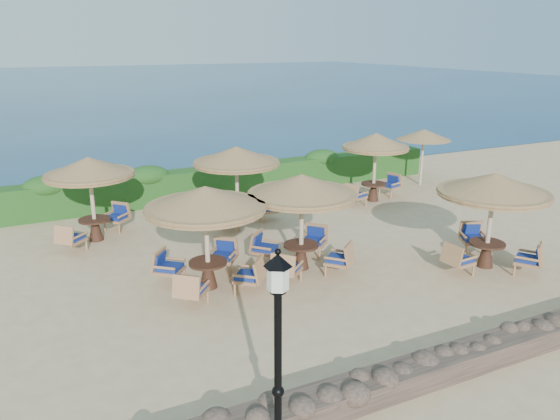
# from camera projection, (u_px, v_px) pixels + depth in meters

# --- Properties ---
(ground) EXTENTS (120.00, 120.00, 0.00)m
(ground) POSITION_uv_depth(u_px,v_px,m) (325.00, 254.00, 15.97)
(ground) COLOR tan
(ground) RESTS_ON ground
(sea) EXTENTS (160.00, 160.00, 0.00)m
(sea) POSITION_uv_depth(u_px,v_px,m) (71.00, 85.00, 76.12)
(sea) COLOR navy
(sea) RESTS_ON ground
(hedge) EXTENTS (18.00, 0.90, 1.20)m
(hedge) POSITION_uv_depth(u_px,v_px,m) (235.00, 180.00, 21.98)
(hedge) COLOR #1A4516
(hedge) RESTS_ON ground
(stone_wall) EXTENTS (15.00, 0.65, 0.44)m
(stone_wall) POSITION_uv_depth(u_px,v_px,m) (488.00, 351.00, 10.57)
(stone_wall) COLOR brown
(stone_wall) RESTS_ON ground
(lamp_post) EXTENTS (0.44, 0.44, 3.31)m
(lamp_post) POSITION_uv_depth(u_px,v_px,m) (278.00, 370.00, 7.66)
(lamp_post) COLOR black
(lamp_post) RESTS_ON ground
(extra_parasol) EXTENTS (2.30, 2.30, 2.41)m
(extra_parasol) POSITION_uv_depth(u_px,v_px,m) (424.00, 135.00, 23.03)
(extra_parasol) COLOR beige
(extra_parasol) RESTS_ON ground
(cafe_set_0) EXTENTS (2.99, 2.99, 2.65)m
(cafe_set_0) POSITION_uv_depth(u_px,v_px,m) (206.00, 217.00, 13.26)
(cafe_set_0) COLOR beige
(cafe_set_0) RESTS_ON ground
(cafe_set_1) EXTENTS (2.93, 2.93, 2.65)m
(cafe_set_1) POSITION_uv_depth(u_px,v_px,m) (302.00, 204.00, 14.42)
(cafe_set_1) COLOR beige
(cafe_set_1) RESTS_ON ground
(cafe_set_2) EXTENTS (2.96, 2.96, 2.65)m
(cafe_set_2) POSITION_uv_depth(u_px,v_px,m) (493.00, 199.00, 14.52)
(cafe_set_2) COLOR beige
(cafe_set_2) RESTS_ON ground
(cafe_set_3) EXTENTS (2.69, 2.69, 2.65)m
(cafe_set_3) POSITION_uv_depth(u_px,v_px,m) (90.00, 179.00, 16.48)
(cafe_set_3) COLOR beige
(cafe_set_3) RESTS_ON ground
(cafe_set_4) EXTENTS (2.90, 2.90, 2.65)m
(cafe_set_4) POSITION_uv_depth(u_px,v_px,m) (237.00, 168.00, 18.10)
(cafe_set_4) COLOR beige
(cafe_set_4) RESTS_ON ground
(cafe_set_5) EXTENTS (2.88, 2.55, 2.65)m
(cafe_set_5) POSITION_uv_depth(u_px,v_px,m) (375.00, 151.00, 20.70)
(cafe_set_5) COLOR beige
(cafe_set_5) RESTS_ON ground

